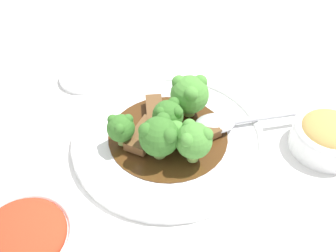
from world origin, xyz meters
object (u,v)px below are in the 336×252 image
main_plate (168,138)px  broccoli_floret_2 (194,140)px  broccoli_floret_0 (190,94)px  sauce_dish (84,76)px  side_bowl_appetizer (329,135)px  broccoli_floret_1 (171,115)px  broccoli_floret_5 (175,133)px  broccoli_floret_3 (121,128)px  serving_spoon (228,122)px  beef_strip_2 (155,113)px  side_bowl_kimchi (26,242)px  broccoli_floret_4 (159,136)px  beef_strip_1 (201,135)px  beef_strip_0 (144,135)px

main_plate → broccoli_floret_2: (0.05, 0.03, 0.04)m
broccoli_floret_0 → sauce_dish: bearing=-123.2°
broccoli_floret_2 → side_bowl_appetizer: size_ratio=0.58×
broccoli_floret_1 → broccoli_floret_2: size_ratio=0.85×
broccoli_floret_5 → sauce_dish: 0.23m
broccoli_floret_3 → serving_spoon: bearing=101.7°
beef_strip_2 → side_bowl_kimchi: bearing=-34.3°
broccoli_floret_0 → broccoli_floret_3: (0.06, -0.10, -0.01)m
broccoli_floret_2 → broccoli_floret_5: bearing=-138.4°
broccoli_floret_4 → broccoli_floret_5: 0.03m
beef_strip_2 → broccoli_floret_5: (0.06, 0.03, 0.02)m
broccoli_floret_1 → broccoli_floret_2: bearing=26.5°
broccoli_floret_1 → broccoli_floret_3: bearing=-70.8°
beef_strip_1 → sauce_dish: 0.25m
broccoli_floret_2 → broccoli_floret_4: 0.04m
broccoli_floret_3 → broccoli_floret_1: bearing=109.2°
broccoli_floret_5 → side_bowl_appetizer: 0.22m
side_bowl_kimchi → broccoli_floret_3: bearing=148.2°
side_bowl_kimchi → beef_strip_2: bearing=145.7°
main_plate → broccoli_floret_1: bearing=151.3°
beef_strip_2 → broccoli_floret_0: bearing=96.6°
side_bowl_appetizer → sauce_dish: size_ratio=1.22×
broccoli_floret_0 → side_bowl_appetizer: bearing=73.2°
broccoli_floret_4 → sauce_dish: 0.24m
broccoli_floret_2 → side_bowl_kimchi: broccoli_floret_2 is taller
side_bowl_kimchi → side_bowl_appetizer: 0.41m
broccoli_floret_4 → serving_spoon: bearing=118.5°
beef_strip_0 → broccoli_floret_4: broccoli_floret_4 is taller
side_bowl_kimchi → broccoli_floret_4: bearing=131.8°
broccoli_floret_5 → main_plate: bearing=-159.1°
serving_spoon → side_bowl_kimchi: (0.19, -0.25, 0.00)m
beef_strip_1 → side_bowl_appetizer: (0.01, 0.18, -0.00)m
beef_strip_0 → broccoli_floret_1: bearing=111.9°
broccoli_floret_0 → broccoli_floret_3: broccoli_floret_0 is taller
main_plate → broccoli_floret_5: broccoli_floret_5 is taller
broccoli_floret_2 → side_bowl_appetizer: 0.20m
beef_strip_2 → broccoli_floret_1: broccoli_floret_1 is taller
broccoli_floret_2 → broccoli_floret_1: bearing=-153.5°
serving_spoon → broccoli_floret_2: bearing=-41.5°
beef_strip_2 → broccoli_floret_4: size_ratio=1.17×
side_bowl_kimchi → side_bowl_appetizer: (-0.15, 0.38, -0.01)m
main_plate → beef_strip_0: beef_strip_0 is taller
broccoli_floret_5 → side_bowl_appetizer: (-0.01, 0.22, -0.02)m
beef_strip_2 → main_plate: bearing=26.6°
broccoli_floret_5 → beef_strip_2: bearing=-155.5°
broccoli_floret_3 → side_bowl_appetizer: broccoli_floret_3 is taller
broccoli_floret_1 → broccoli_floret_2: 0.06m
broccoli_floret_2 → broccoli_floret_5: (-0.03, -0.02, -0.01)m
broccoli_floret_5 → sauce_dish: broccoli_floret_5 is taller
beef_strip_1 → broccoli_floret_4: 0.07m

